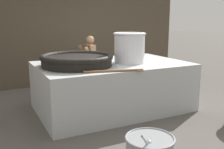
% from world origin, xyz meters
% --- Properties ---
extents(ground_plane, '(60.00, 60.00, 0.00)m').
position_xyz_m(ground_plane, '(0.00, 0.00, 0.00)').
color(ground_plane, '#56514C').
extents(back_wall, '(7.12, 0.24, 3.44)m').
position_xyz_m(back_wall, '(0.00, 2.74, 1.72)').
color(back_wall, '#4C4233').
rests_on(back_wall, ground_plane).
extents(hearth_platform, '(3.09, 1.98, 1.00)m').
position_xyz_m(hearth_platform, '(0.00, 0.00, 0.50)').
color(hearth_platform, '#B2B7B7').
rests_on(hearth_platform, ground_plane).
extents(giant_wok_near, '(1.42, 1.42, 0.24)m').
position_xyz_m(giant_wok_near, '(-0.79, -0.05, 1.13)').
color(giant_wok_near, black).
rests_on(giant_wok_near, hearth_platform).
extents(stock_pot, '(0.67, 0.67, 0.63)m').
position_xyz_m(stock_pot, '(0.33, -0.16, 1.33)').
color(stock_pot, silver).
rests_on(stock_pot, hearth_platform).
extents(stirring_paddle, '(1.05, 0.33, 0.04)m').
position_xyz_m(stirring_paddle, '(-0.35, -0.90, 1.02)').
color(stirring_paddle, brown).
rests_on(stirring_paddle, hearth_platform).
extents(cook, '(0.35, 0.54, 1.50)m').
position_xyz_m(cook, '(0.01, 1.29, 0.81)').
color(cook, '#8C6647').
rests_on(cook, ground_plane).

